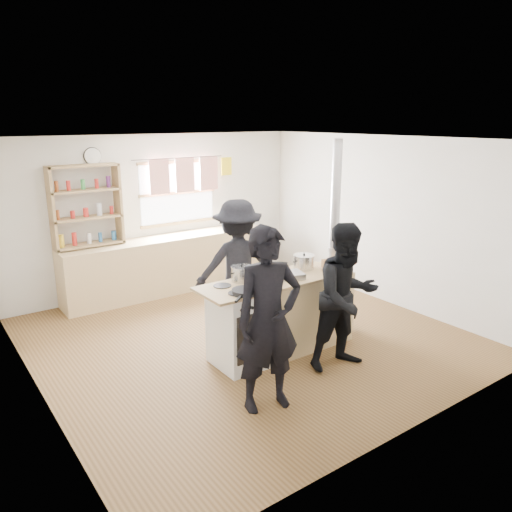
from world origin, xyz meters
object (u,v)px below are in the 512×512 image
at_px(stockpot_stove, 242,274).
at_px(person_far, 238,265).
at_px(flue_heater, 332,284).
at_px(roast_tray, 289,275).
at_px(cooking_island, 282,314).
at_px(thermos, 226,219).
at_px(stockpot_counter, 304,262).
at_px(person_near_right, 347,297).
at_px(skillet_greens, 245,291).
at_px(person_near_left, 268,320).
at_px(bread_board, 331,265).

bearing_deg(stockpot_stove, person_far, 59.69).
bearing_deg(flue_heater, roast_tray, -170.88).
xyz_separation_m(cooking_island, flue_heater, (0.88, 0.07, 0.18)).
bearing_deg(thermos, stockpot_counter, -101.55).
relative_size(stockpot_counter, person_near_right, 0.16).
xyz_separation_m(skillet_greens, person_near_left, (-0.19, -0.67, -0.05)).
relative_size(skillet_greens, stockpot_counter, 1.53).
relative_size(cooking_island, roast_tray, 5.07).
bearing_deg(person_near_left, stockpot_stove, 80.85).
xyz_separation_m(thermos, person_near_left, (-1.84, -3.65, -0.16)).
relative_size(thermos, person_near_left, 0.18).
bearing_deg(bread_board, roast_tray, 178.51).
xyz_separation_m(skillet_greens, stockpot_stove, (0.21, 0.38, 0.06)).
bearing_deg(person_near_right, stockpot_counter, 91.10).
xyz_separation_m(thermos, person_near_right, (-0.65, -3.49, -0.23)).
relative_size(thermos, cooking_island, 0.17).
bearing_deg(roast_tray, flue_heater, 9.12).
relative_size(skillet_greens, person_near_right, 0.24).
xyz_separation_m(stockpot_counter, bread_board, (0.27, -0.20, -0.04)).
height_order(stockpot_counter, person_near_right, person_near_right).
bearing_deg(stockpot_counter, person_near_right, -97.15).
height_order(skillet_greens, person_near_left, person_near_left).
xyz_separation_m(thermos, roast_tray, (-0.93, -2.83, -0.10)).
bearing_deg(flue_heater, stockpot_stove, 175.67).
xyz_separation_m(cooking_island, person_near_left, (-0.87, -0.88, 0.44)).
xyz_separation_m(stockpot_stove, flue_heater, (1.35, -0.10, -0.37)).
bearing_deg(skillet_greens, bread_board, 5.15).
bearing_deg(skillet_greens, stockpot_stove, 60.62).
bearing_deg(person_near_right, roast_tray, 121.66).
bearing_deg(bread_board, flue_heater, 39.93).
xyz_separation_m(skillet_greens, bread_board, (1.38, 0.12, 0.02)).
relative_size(cooking_island, flue_heater, 0.79).
height_order(person_near_right, person_far, person_far).
xyz_separation_m(stockpot_stove, person_far, (0.41, 0.71, -0.15)).
height_order(stockpot_stove, bread_board, stockpot_stove).
bearing_deg(person_near_left, flue_heater, 40.42).
xyz_separation_m(skillet_greens, person_near_right, (1.00, -0.52, -0.13)).
height_order(stockpot_counter, flue_heater, flue_heater).
distance_m(thermos, person_near_left, 4.09).
distance_m(stockpot_stove, person_near_left, 1.13).
xyz_separation_m(roast_tray, stockpot_stove, (-0.50, 0.24, 0.05)).
bearing_deg(person_far, skillet_greens, 81.44).
height_order(cooking_island, person_near_left, person_near_left).
distance_m(thermos, person_far, 2.16).
height_order(cooking_island, skillet_greens, skillet_greens).
height_order(thermos, stockpot_stove, thermos).
bearing_deg(bread_board, thermos, 84.55).
bearing_deg(thermos, cooking_island, -109.31).
height_order(bread_board, person_far, person_far).
height_order(cooking_island, stockpot_counter, stockpot_counter).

